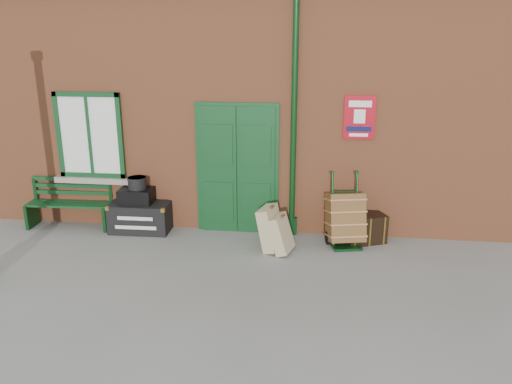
% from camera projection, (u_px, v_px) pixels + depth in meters
% --- Properties ---
extents(ground, '(80.00, 80.00, 0.00)m').
position_uv_depth(ground, '(242.00, 267.00, 7.43)').
color(ground, gray).
rests_on(ground, ground).
extents(station_building, '(10.30, 4.30, 4.36)m').
position_uv_depth(station_building, '(267.00, 95.00, 10.10)').
color(station_building, '#AA5C37').
rests_on(station_building, ground).
extents(bench, '(1.49, 0.53, 0.91)m').
position_uv_depth(bench, '(70.00, 202.00, 8.95)').
color(bench, '#103E1B').
rests_on(bench, ground).
extents(houdini_trunk, '(1.05, 0.60, 0.52)m').
position_uv_depth(houdini_trunk, '(141.00, 217.00, 8.78)').
color(houdini_trunk, black).
rests_on(houdini_trunk, ground).
extents(strongbox, '(0.58, 0.43, 0.26)m').
position_uv_depth(strongbox, '(136.00, 196.00, 8.67)').
color(strongbox, black).
rests_on(strongbox, houdini_trunk).
extents(hatbox, '(0.32, 0.32, 0.21)m').
position_uv_depth(hatbox, '(137.00, 183.00, 8.60)').
color(hatbox, black).
rests_on(hatbox, strongbox).
extents(suitcase_back, '(0.45, 0.57, 0.72)m').
position_uv_depth(suitcase_back, '(270.00, 228.00, 7.98)').
color(suitcase_back, tan).
rests_on(suitcase_back, ground).
extents(suitcase_front, '(0.45, 0.52, 0.62)m').
position_uv_depth(suitcase_front, '(281.00, 234.00, 7.88)').
color(suitcase_front, tan).
rests_on(suitcase_front, ground).
extents(porter_trolley, '(0.69, 0.73, 1.18)m').
position_uv_depth(porter_trolley, '(345.00, 218.00, 8.13)').
color(porter_trolley, black).
rests_on(porter_trolley, ground).
extents(dark_trunk, '(0.78, 0.66, 0.48)m').
position_uv_depth(dark_trunk, '(364.00, 228.00, 8.32)').
color(dark_trunk, black).
rests_on(dark_trunk, ground).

